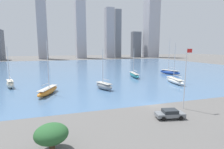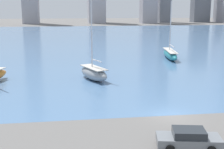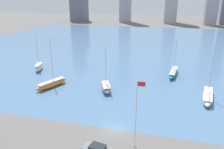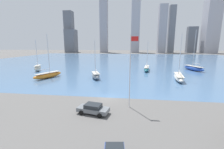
{
  "view_description": "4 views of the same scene",
  "coord_description": "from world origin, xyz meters",
  "views": [
    {
      "loc": [
        -18.52,
        -30.39,
        11.54
      ],
      "look_at": [
        -5.92,
        9.37,
        5.18
      ],
      "focal_mm": 28.0,
      "sensor_mm": 36.0,
      "label": 1
    },
    {
      "loc": [
        -9.67,
        -27.47,
        10.32
      ],
      "look_at": [
        -4.13,
        11.86,
        1.61
      ],
      "focal_mm": 50.0,
      "sensor_mm": 36.0,
      "label": 2
    },
    {
      "loc": [
        7.95,
        -33.15,
        23.08
      ],
      "look_at": [
        -4.16,
        14.15,
        5.35
      ],
      "focal_mm": 35.0,
      "sensor_mm": 36.0,
      "label": 3
    },
    {
      "loc": [
        4.41,
        -27.38,
        10.17
      ],
      "look_at": [
        -0.4,
        9.9,
        2.63
      ],
      "focal_mm": 24.0,
      "sensor_mm": 36.0,
      "label": 4
    }
  ],
  "objects": [
    {
      "name": "ground_plane",
      "position": [
        0.0,
        0.0,
        0.0
      ],
      "size": [
        500.0,
        500.0,
        0.0
      ],
      "primitive_type": "plane",
      "color": "#605E5B"
    },
    {
      "name": "harbor_water",
      "position": [
        0.0,
        70.0,
        0.0
      ],
      "size": [
        180.0,
        140.0,
        0.0
      ],
      "color": "#4C7099",
      "rests_on": "ground_plane"
    },
    {
      "name": "flag_pole",
      "position": [
        4.3,
        -3.87,
        6.26
      ],
      "size": [
        1.24,
        0.14,
        11.54
      ],
      "color": "silver",
      "rests_on": "ground_plane"
    },
    {
      "name": "sailboat_white",
      "position": [
        18.22,
        17.16,
        0.91
      ],
      "size": [
        3.99,
        10.86,
        13.13
      ],
      "rotation": [
        0.0,
        0.0,
        -0.16
      ],
      "color": "white",
      "rests_on": "harbor_water"
    },
    {
      "name": "sailboat_orange",
      "position": [
        -20.98,
        14.93,
        0.96
      ],
      "size": [
        5.72,
        9.65,
        13.23
      ],
      "rotation": [
        0.0,
        0.0,
        -0.41
      ],
      "color": "orange",
      "rests_on": "harbor_water"
    },
    {
      "name": "sailboat_cream",
      "position": [
        -31.79,
        26.19,
        1.2
      ],
      "size": [
        3.62,
        6.35,
        11.97
      ],
      "rotation": [
        0.0,
        0.0,
        0.31
      ],
      "color": "beige",
      "rests_on": "harbor_water"
    },
    {
      "name": "sailboat_teal",
      "position": [
        10.54,
        32.26,
        0.93
      ],
      "size": [
        3.45,
        11.1,
        11.33
      ],
      "rotation": [
        0.0,
        0.0,
        -0.14
      ],
      "color": "#1E757F",
      "rests_on": "harbor_water"
    },
    {
      "name": "sailboat_gray",
      "position": [
        -6.18,
        16.0,
        1.01
      ],
      "size": [
        4.58,
        7.07,
        11.37
      ],
      "rotation": [
        0.0,
        0.0,
        0.39
      ],
      "color": "gray",
      "rests_on": "harbor_water"
    }
  ]
}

